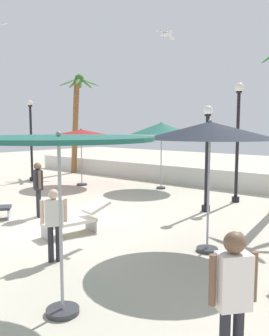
{
  "coord_description": "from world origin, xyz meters",
  "views": [
    {
      "loc": [
        8.1,
        -6.53,
        2.84
      ],
      "look_at": [
        0.0,
        2.95,
        1.4
      ],
      "focal_mm": 39.06,
      "sensor_mm": 36.0,
      "label": 1
    }
  ],
  "objects_px": {
    "lamp_post_0": "(31,139)",
    "lounge_chair_1": "(77,219)",
    "patio_umbrella_3": "(210,131)",
    "lamp_post_2": "(238,133)",
    "guest_2": "(38,184)",
    "seagull_1": "(166,34)",
    "patio_umbrella_2": "(81,133)",
    "guest_1": "(233,292)",
    "patio_umbrella_1": "(59,148)",
    "palm_tree_2": "(77,113)",
    "guest_0": "(54,218)",
    "lamp_post_1": "(207,153)",
    "patio_umbrella_4": "(161,129)"
  },
  "relations": [
    {
      "from": "lamp_post_0",
      "to": "lounge_chair_1",
      "type": "xyz_separation_m",
      "value": [
        8.89,
        -4.62,
        -1.75
      ]
    },
    {
      "from": "patio_umbrella_3",
      "to": "lamp_post_2",
      "type": "relative_size",
      "value": 0.68
    },
    {
      "from": "guest_2",
      "to": "seagull_1",
      "type": "distance_m",
      "value": 5.92
    },
    {
      "from": "patio_umbrella_2",
      "to": "guest_1",
      "type": "height_order",
      "value": "patio_umbrella_2"
    },
    {
      "from": "patio_umbrella_2",
      "to": "lounge_chair_1",
      "type": "height_order",
      "value": "patio_umbrella_2"
    },
    {
      "from": "lamp_post_2",
      "to": "guest_1",
      "type": "relative_size",
      "value": 2.55
    },
    {
      "from": "patio_umbrella_1",
      "to": "seagull_1",
      "type": "xyz_separation_m",
      "value": [
        -2.14,
        5.58,
        2.96
      ]
    },
    {
      "from": "patio_umbrella_2",
      "to": "palm_tree_2",
      "type": "bearing_deg",
      "value": 141.91
    },
    {
      "from": "lounge_chair_1",
      "to": "lamp_post_2",
      "type": "bearing_deg",
      "value": 77.8
    },
    {
      "from": "patio_umbrella_3",
      "to": "guest_1",
      "type": "height_order",
      "value": "patio_umbrella_3"
    },
    {
      "from": "guest_0",
      "to": "seagull_1",
      "type": "bearing_deg",
      "value": 93.9
    },
    {
      "from": "lounge_chair_1",
      "to": "guest_1",
      "type": "height_order",
      "value": "guest_1"
    },
    {
      "from": "patio_umbrella_1",
      "to": "lamp_post_1",
      "type": "height_order",
      "value": "lamp_post_1"
    },
    {
      "from": "guest_0",
      "to": "patio_umbrella_1",
      "type": "bearing_deg",
      "value": -34.36
    },
    {
      "from": "patio_umbrella_2",
      "to": "guest_2",
      "type": "bearing_deg",
      "value": -53.81
    },
    {
      "from": "patio_umbrella_1",
      "to": "guest_2",
      "type": "relative_size",
      "value": 1.62
    },
    {
      "from": "lamp_post_2",
      "to": "lounge_chair_1",
      "type": "height_order",
      "value": "lamp_post_2"
    },
    {
      "from": "patio_umbrella_3",
      "to": "guest_1",
      "type": "distance_m",
      "value": 4.64
    },
    {
      "from": "guest_1",
      "to": "palm_tree_2",
      "type": "bearing_deg",
      "value": 144.48
    },
    {
      "from": "patio_umbrella_1",
      "to": "guest_0",
      "type": "xyz_separation_m",
      "value": [
        -1.84,
        1.26,
        -1.61
      ]
    },
    {
      "from": "guest_2",
      "to": "guest_0",
      "type": "bearing_deg",
      "value": -30.25
    },
    {
      "from": "guest_0",
      "to": "guest_1",
      "type": "height_order",
      "value": "guest_1"
    },
    {
      "from": "lounge_chair_1",
      "to": "guest_0",
      "type": "distance_m",
      "value": 2.06
    },
    {
      "from": "lamp_post_1",
      "to": "lamp_post_2",
      "type": "height_order",
      "value": "lamp_post_2"
    },
    {
      "from": "palm_tree_2",
      "to": "lounge_chair_1",
      "type": "xyz_separation_m",
      "value": [
        9.51,
        -8.2,
        -3.19
      ]
    },
    {
      "from": "palm_tree_2",
      "to": "guest_0",
      "type": "xyz_separation_m",
      "value": [
        10.69,
        -9.81,
        -2.67
      ]
    },
    {
      "from": "patio_umbrella_4",
      "to": "guest_1",
      "type": "distance_m",
      "value": 12.73
    },
    {
      "from": "lamp_post_1",
      "to": "guest_2",
      "type": "relative_size",
      "value": 2.04
    },
    {
      "from": "patio_umbrella_4",
      "to": "lamp_post_0",
      "type": "distance_m",
      "value": 6.91
    },
    {
      "from": "patio_umbrella_4",
      "to": "lamp_post_1",
      "type": "height_order",
      "value": "lamp_post_1"
    },
    {
      "from": "patio_umbrella_3",
      "to": "lamp_post_1",
      "type": "distance_m",
      "value": 4.07
    },
    {
      "from": "guest_1",
      "to": "guest_2",
      "type": "xyz_separation_m",
      "value": [
        -7.92,
        3.02,
        -0.01
      ]
    },
    {
      "from": "lamp_post_2",
      "to": "lounge_chair_1",
      "type": "bearing_deg",
      "value": -102.2
    },
    {
      "from": "lamp_post_2",
      "to": "guest_2",
      "type": "bearing_deg",
      "value": -121.07
    },
    {
      "from": "patio_umbrella_1",
      "to": "lamp_post_2",
      "type": "bearing_deg",
      "value": 99.67
    },
    {
      "from": "lounge_chair_1",
      "to": "guest_0",
      "type": "height_order",
      "value": "guest_0"
    },
    {
      "from": "lamp_post_1",
      "to": "guest_0",
      "type": "relative_size",
      "value": 2.27
    },
    {
      "from": "lamp_post_1",
      "to": "guest_2",
      "type": "height_order",
      "value": "lamp_post_1"
    },
    {
      "from": "patio_umbrella_3",
      "to": "guest_2",
      "type": "xyz_separation_m",
      "value": [
        -5.58,
        -0.63,
        -1.68
      ]
    },
    {
      "from": "lounge_chair_1",
      "to": "guest_0",
      "type": "xyz_separation_m",
      "value": [
        1.17,
        -1.61,
        0.52
      ]
    },
    {
      "from": "lamp_post_2",
      "to": "guest_1",
      "type": "distance_m",
      "value": 10.19
    },
    {
      "from": "patio_umbrella_2",
      "to": "guest_1",
      "type": "distance_m",
      "value": 14.14
    },
    {
      "from": "lamp_post_0",
      "to": "guest_0",
      "type": "xyz_separation_m",
      "value": [
        10.06,
        -6.23,
        -1.23
      ]
    },
    {
      "from": "guest_1",
      "to": "patio_umbrella_3",
      "type": "bearing_deg",
      "value": 122.64
    },
    {
      "from": "patio_umbrella_4",
      "to": "seagull_1",
      "type": "bearing_deg",
      "value": -52.65
    },
    {
      "from": "seagull_1",
      "to": "guest_2",
      "type": "bearing_deg",
      "value": -143.93
    },
    {
      "from": "lamp_post_1",
      "to": "lounge_chair_1",
      "type": "bearing_deg",
      "value": -106.19
    },
    {
      "from": "patio_umbrella_3",
      "to": "seagull_1",
      "type": "distance_m",
      "value": 4.04
    },
    {
      "from": "guest_1",
      "to": "patio_umbrella_4",
      "type": "bearing_deg",
      "value": 129.87
    },
    {
      "from": "lamp_post_0",
      "to": "patio_umbrella_2",
      "type": "bearing_deg",
      "value": 14.59
    }
  ]
}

